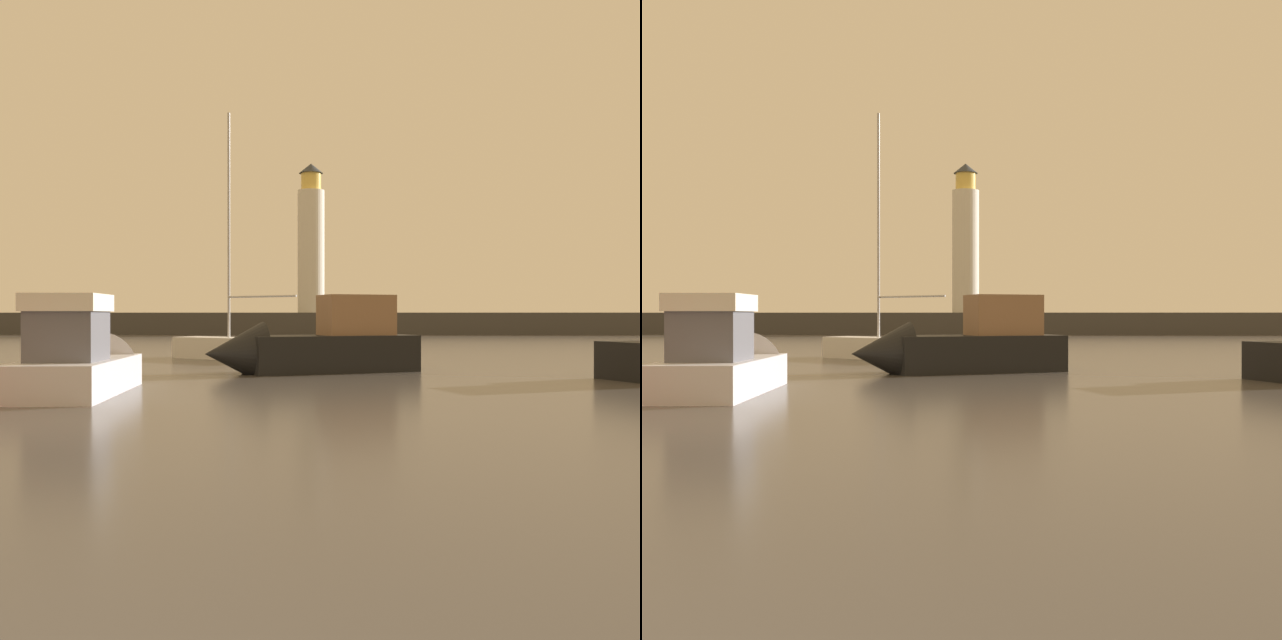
{
  "view_description": "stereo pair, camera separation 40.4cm",
  "coord_description": "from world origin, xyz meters",
  "views": [
    {
      "loc": [
        1.57,
        -1.49,
        1.98
      ],
      "look_at": [
        1.13,
        16.8,
        1.86
      ],
      "focal_mm": 41.81,
      "sensor_mm": 36.0,
      "label": 1
    },
    {
      "loc": [
        1.97,
        -1.47,
        1.98
      ],
      "look_at": [
        1.13,
        16.8,
        1.86
      ],
      "focal_mm": 41.81,
      "sensor_mm": 36.0,
      "label": 2
    }
  ],
  "objects": [
    {
      "name": "sailboat_moored",
      "position": [
        -2.77,
        31.5,
        0.56
      ],
      "size": [
        6.67,
        5.2,
        11.08
      ],
      "color": "white",
      "rests_on": "ground_plane"
    },
    {
      "name": "motorboat_1",
      "position": [
        0.56,
        24.2,
        0.89
      ],
      "size": [
        7.68,
        4.76,
        3.05
      ],
      "color": "black",
      "rests_on": "ground_plane"
    },
    {
      "name": "motorboat_0",
      "position": [
        -5.04,
        17.99,
        0.73
      ],
      "size": [
        2.5,
        6.95,
        3.03
      ],
      "color": "silver",
      "rests_on": "ground_plane"
    },
    {
      "name": "ground_plane",
      "position": [
        0.0,
        37.69,
        0.0
      ],
      "size": [
        226.12,
        226.12,
        0.0
      ],
      "primitive_type": "plane",
      "color": "#4C4742"
    },
    {
      "name": "lighthouse",
      "position": [
        -1.23,
        75.37,
        9.53
      ],
      "size": [
        2.77,
        2.77,
        15.4
      ],
      "color": "silver",
      "rests_on": "breakwater"
    },
    {
      "name": "breakwater",
      "position": [
        0.0,
        75.37,
        1.12
      ],
      "size": [
        92.57,
        4.29,
        2.24
      ],
      "primitive_type": "cube",
      "color": "#423F3D",
      "rests_on": "ground_plane"
    }
  ]
}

